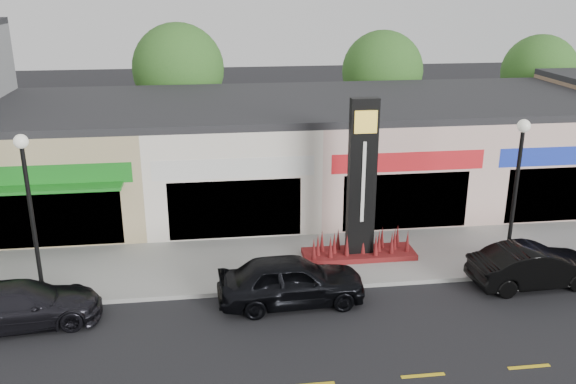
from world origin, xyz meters
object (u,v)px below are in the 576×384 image
(lamp_east_near, at_px, (517,181))
(car_dark_sedan, at_px, (22,305))
(pylon_sign, at_px, (361,203))
(car_black_conv, at_px, (534,266))
(lamp_west_near, at_px, (30,202))
(car_black_sedan, at_px, (291,280))

(lamp_east_near, bearing_deg, car_dark_sedan, -174.97)
(pylon_sign, bearing_deg, car_black_conv, -26.72)
(lamp_west_near, height_order, pylon_sign, pylon_sign)
(car_black_conv, bearing_deg, car_black_sedan, 87.71)
(car_dark_sedan, distance_m, car_black_sedan, 8.29)
(car_black_sedan, bearing_deg, lamp_west_near, 79.38)
(lamp_west_near, distance_m, pylon_sign, 11.19)
(car_dark_sedan, distance_m, car_black_conv, 16.70)
(pylon_sign, distance_m, car_black_sedan, 4.37)
(lamp_east_near, bearing_deg, pylon_sign, 161.25)
(lamp_east_near, distance_m, car_dark_sedan, 16.54)
(car_black_sedan, bearing_deg, car_black_conv, -91.64)
(lamp_east_near, relative_size, car_black_conv, 1.24)
(car_dark_sedan, xyz_separation_m, car_black_sedan, (8.28, 0.27, 0.14))
(lamp_west_near, bearing_deg, pylon_sign, 8.77)
(pylon_sign, bearing_deg, car_black_sedan, -135.96)
(lamp_east_near, distance_m, car_black_conv, 2.98)
(car_dark_sedan, bearing_deg, pylon_sign, -81.12)
(lamp_west_near, distance_m, car_black_sedan, 8.55)
(car_dark_sedan, relative_size, car_black_sedan, 0.98)
(car_dark_sedan, relative_size, car_black_conv, 1.06)
(car_black_conv, bearing_deg, pylon_sign, 60.23)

